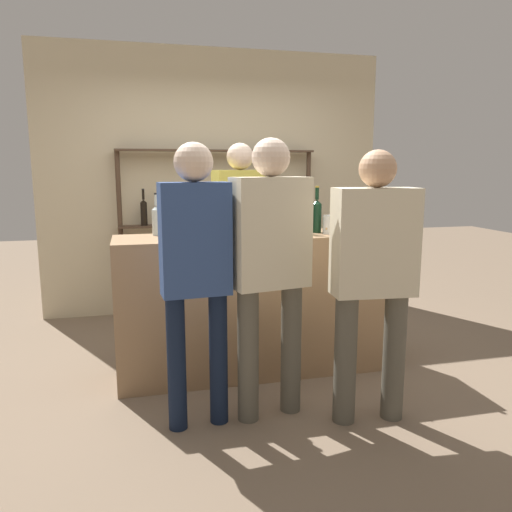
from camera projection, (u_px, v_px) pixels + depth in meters
The scene contains 17 objects.
ground_plane at pixel (256, 370), 3.92m from camera, with size 16.00×16.00×0.00m, color #7A6651.
bar_counter at pixel (256, 304), 3.83m from camera, with size 2.09×0.53×1.07m, color #997551.
back_wall at pixel (215, 183), 5.46m from camera, with size 3.69×0.12×2.80m, color beige.
back_shelf at pixel (219, 207), 5.33m from camera, with size 2.09×0.18×1.75m.
counter_bottle_0 at pixel (369, 217), 3.86m from camera, with size 0.07×0.07×0.31m.
counter_bottle_1 at pixel (300, 214), 3.80m from camera, with size 0.08×0.08×0.37m.
counter_bottle_2 at pixel (199, 220), 3.46m from camera, with size 0.08×0.08×0.36m.
counter_bottle_3 at pixel (157, 219), 3.70m from camera, with size 0.07×0.07×0.31m.
counter_bottle_4 at pixel (217, 215), 3.80m from camera, with size 0.08×0.08×0.35m.
counter_bottle_5 at pixel (317, 215), 3.85m from camera, with size 0.08×0.08×0.36m.
wine_glass at pixel (360, 216), 4.04m from camera, with size 0.09×0.09×0.15m.
ice_bucket at pixel (276, 217), 3.85m from camera, with size 0.19×0.19×0.24m.
cork_jar at pixel (331, 225), 3.80m from camera, with size 0.12×0.12×0.14m.
customer_right at pixel (373, 269), 2.99m from camera, with size 0.51×0.26×1.67m.
customer_left at pixel (196, 262), 2.90m from camera, with size 0.41×0.22×1.71m.
server_behind_counter at pixel (240, 227), 4.45m from camera, with size 0.50×0.29×1.78m.
customer_center at pixel (270, 259), 3.03m from camera, with size 0.50×0.29×1.74m.
Camera 1 is at (-0.89, -3.59, 1.57)m, focal length 35.00 mm.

